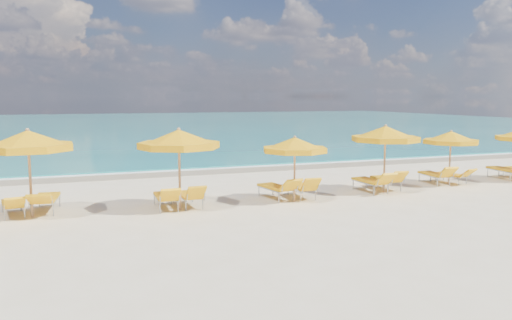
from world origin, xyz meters
name	(u,v)px	position (x,y,z in m)	size (l,w,h in m)	color
ground_plane	(271,200)	(0.00, 0.00, 0.00)	(120.00, 120.00, 0.00)	beige
ocean	(126,125)	(0.00, 48.00, 0.00)	(120.00, 80.00, 0.30)	#167D7B
wet_sand_band	(213,170)	(0.00, 7.40, 0.00)	(120.00, 2.60, 0.01)	tan
foam_line	(209,168)	(0.00, 8.20, 0.00)	(120.00, 1.20, 0.03)	white
whitecap_near	(77,154)	(-6.00, 17.00, 0.00)	(14.00, 0.36, 0.05)	white
whitecap_far	(253,138)	(8.00, 24.00, 0.00)	(18.00, 0.30, 0.05)	white
umbrella_2	(28,141)	(-7.41, 0.22, 2.22)	(3.40, 3.40, 2.60)	tan
umbrella_3	(179,140)	(-3.17, -0.29, 2.18)	(2.75, 2.75, 2.55)	tan
umbrella_4	(295,145)	(0.65, -0.42, 1.89)	(2.34, 2.34, 2.21)	tan
umbrella_5	(385,134)	(4.44, -0.04, 2.13)	(2.55, 2.55, 2.49)	tan
umbrella_6	(451,138)	(7.79, 0.39, 1.86)	(2.77, 2.77, 2.18)	tan
lounger_2_left	(13,209)	(-7.95, 0.61, 0.21)	(0.84, 1.78, 0.75)	#A5A8AD
lounger_2_right	(46,204)	(-7.07, 0.80, 0.25)	(0.89, 2.13, 0.81)	#A5A8AD
lounger_3_left	(166,201)	(-3.56, -0.01, 0.23)	(0.66, 1.83, 0.84)	#A5A8AD
lounger_3_right	(190,200)	(-2.80, 0.01, 0.22)	(0.66, 1.74, 0.85)	#A5A8AD
lounger_4_left	(277,192)	(0.26, 0.16, 0.24)	(0.98, 2.02, 0.88)	#A5A8AD
lounger_4_right	(302,191)	(1.17, 0.06, 0.22)	(0.68, 1.76, 0.87)	#A5A8AD
lounger_5_left	(371,186)	(3.99, 0.12, 0.24)	(0.74, 1.98, 0.89)	#A5A8AD
lounger_5_right	(387,183)	(4.89, 0.44, 0.22)	(0.71, 1.80, 0.85)	#A5A8AD
lounger_6_left	(435,178)	(7.37, 0.73, 0.23)	(0.75, 1.87, 0.85)	#A5A8AD
lounger_6_right	(452,178)	(8.16, 0.65, 0.20)	(0.86, 1.72, 0.72)	#A5A8AD
lounger_7_left	(505,173)	(11.00, 0.65, 0.24)	(0.82, 2.10, 0.77)	#A5A8AD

